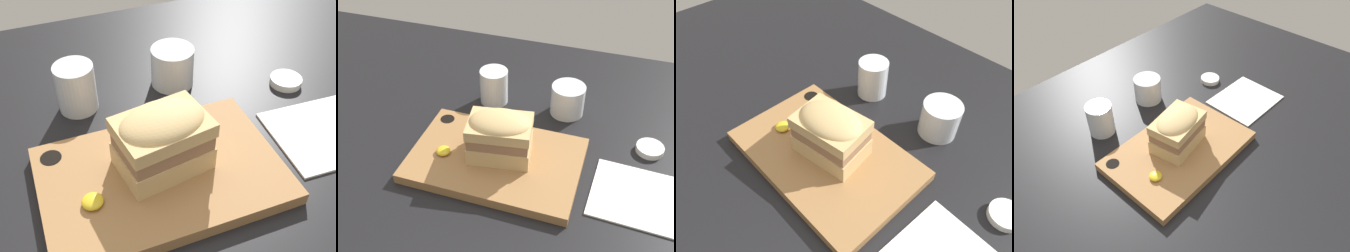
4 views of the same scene
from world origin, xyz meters
TOP-DOWN VIEW (x-y plane):
  - dining_table at (0.00, 0.00)cm, footprint 164.48×110.94cm
  - serving_board at (-0.36, -1.00)cm, footprint 36.51×23.85cm
  - sandwich at (0.66, -0.08)cm, footprint 14.45×11.10cm
  - mustard_dollop at (-11.12, -3.57)cm, footprint 3.11×3.11cm
  - water_glass at (-8.07, 20.98)cm, footprint 7.12×7.12cm
  - wine_glass at (10.85, 21.97)cm, footprint 8.31×8.31cm
  - napkin at (30.80, -1.33)cm, footprint 20.17×16.92cm
  - condiment_dish at (31.67, 13.53)cm, footprint 6.17×6.17cm

SIDE VIEW (x-z plane):
  - dining_table at x=0.00cm, z-range 0.00..2.00cm
  - napkin at x=30.80cm, z-range 2.00..2.40cm
  - condiment_dish at x=31.67cm, z-range 2.00..3.43cm
  - serving_board at x=-0.36cm, z-range 1.98..4.28cm
  - mustard_dollop at x=-11.12cm, z-range 4.24..5.49cm
  - wine_glass at x=10.85cm, z-range 1.54..9.25cm
  - water_glass at x=-8.07cm, z-range 1.41..10.45cm
  - sandwich at x=0.66cm, z-range 4.64..15.03cm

